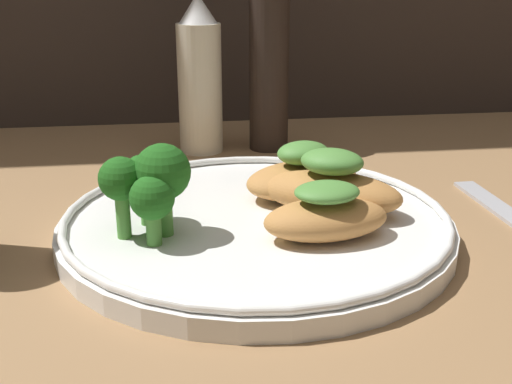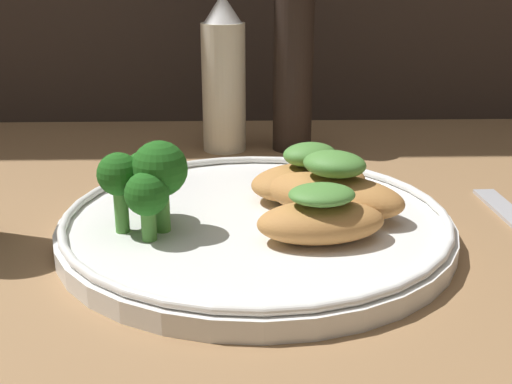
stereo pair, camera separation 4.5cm
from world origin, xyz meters
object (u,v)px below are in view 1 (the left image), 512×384
(sauce_bottle, at_px, (200,78))
(plate, at_px, (256,224))
(pepper_grinder, at_px, (269,69))
(broccoli_bunch, at_px, (148,182))

(sauce_bottle, bearing_deg, plate, -83.41)
(sauce_bottle, bearing_deg, pepper_grinder, -0.00)
(pepper_grinder, bearing_deg, sauce_bottle, 180.00)
(broccoli_bunch, distance_m, pepper_grinder, 0.27)
(broccoli_bunch, xyz_separation_m, sauce_bottle, (0.05, 0.25, 0.02))
(pepper_grinder, bearing_deg, plate, -101.03)
(sauce_bottle, bearing_deg, broccoli_bunch, -100.87)
(sauce_bottle, height_order, pepper_grinder, pepper_grinder)
(plate, height_order, broccoli_bunch, broccoli_bunch)
(plate, xyz_separation_m, pepper_grinder, (0.04, 0.23, 0.07))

